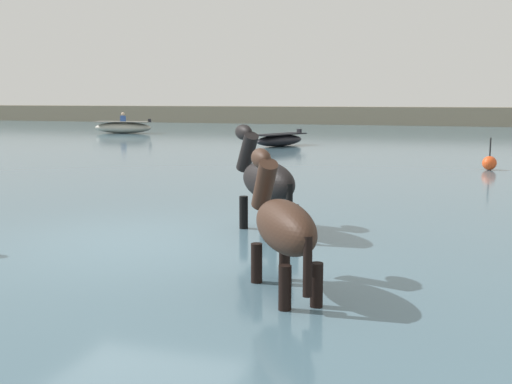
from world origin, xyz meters
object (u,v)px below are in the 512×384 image
Objects in this scene: horse_trailing_black at (266,184)px; channel_buoy at (489,163)px; horse_lead_dark_bay at (283,230)px; boat_mid_outer at (280,140)px; boat_far_inshore at (123,127)px.

horse_trailing_black reaches higher than channel_buoy.
horse_lead_dark_bay is 18.84m from boat_mid_outer.
horse_trailing_black is at bearing 110.33° from horse_lead_dark_bay.
horse_lead_dark_bay is at bearing -74.35° from boat_mid_outer.
horse_trailing_black is 9.86m from channel_buoy.
boat_mid_outer is at bearing 104.86° from horse_trailing_black.
channel_buoy is at bearing -34.90° from boat_far_inshore.
boat_far_inshore is (-14.64, 21.82, -0.38)m from horse_trailing_black.
horse_lead_dark_bay reaches higher than boat_far_inshore.
boat_far_inshore is 21.96m from channel_buoy.
horse_lead_dark_bay is 12.05m from channel_buoy.
boat_mid_outer is 9.82m from channel_buoy.
horse_lead_dark_bay reaches higher than boat_mid_outer.
boat_far_inshore reaches higher than channel_buoy.
horse_lead_dark_bay is 2.71m from horse_trailing_black.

